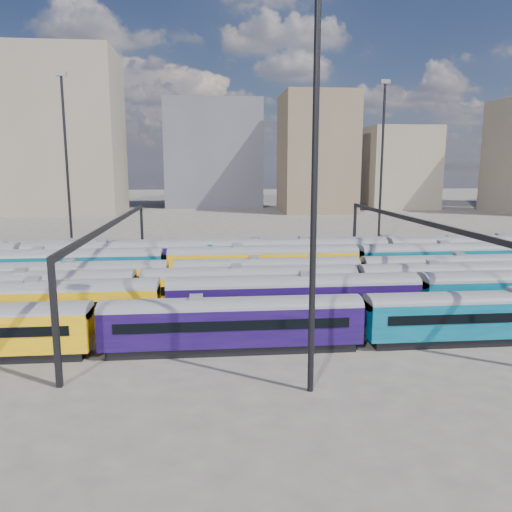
{
  "coord_description": "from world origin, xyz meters",
  "views": [
    {
      "loc": [
        -10.86,
        -49.34,
        13.11
      ],
      "look_at": [
        -5.46,
        6.97,
        3.0
      ],
      "focal_mm": 35.0,
      "sensor_mm": 36.0,
      "label": 1
    }
  ],
  "objects": [
    {
      "name": "mast_3",
      "position": [
        15.0,
        24.0,
        13.97
      ],
      "size": [
        1.4,
        0.5,
        25.6
      ],
      "color": "black",
      "rests_on": "ground"
    },
    {
      "name": "rake_5",
      "position": [
        0.2,
        10.0,
        2.82
      ],
      "size": [
        108.72,
        3.18,
        5.37
      ],
      "color": "black",
      "rests_on": "ground"
    },
    {
      "name": "rake_2",
      "position": [
        -17.24,
        -5.0,
        2.59
      ],
      "size": [
        120.1,
        2.93,
        4.93
      ],
      "color": "black",
      "rests_on": "ground"
    },
    {
      "name": "rake_0",
      "position": [
        -9.28,
        -15.0,
        2.46
      ],
      "size": [
        133.59,
        2.79,
        4.69
      ],
      "color": "black",
      "rests_on": "ground"
    },
    {
      "name": "rake_1",
      "position": [
        -3.99,
        -10.0,
        2.74
      ],
      "size": [
        148.08,
        3.09,
        5.21
      ],
      "color": "black",
      "rests_on": "ground"
    },
    {
      "name": "rake_3",
      "position": [
        -5.01,
        0.0,
        2.49
      ],
      "size": [
        135.11,
        2.82,
        4.74
      ],
      "color": "black",
      "rests_on": "ground"
    },
    {
      "name": "mast_2",
      "position": [
        -5.0,
        -22.0,
        13.97
      ],
      "size": [
        1.4,
        0.5,
        25.6
      ],
      "color": "black",
      "rests_on": "ground"
    },
    {
      "name": "gantry_2",
      "position": [
        10.0,
        0.0,
        6.79
      ],
      "size": [
        0.35,
        40.35,
        8.03
      ],
      "color": "black",
      "rests_on": "ground"
    },
    {
      "name": "rake_4",
      "position": [
        -4.85,
        5.0,
        2.79
      ],
      "size": [
        107.57,
        3.15,
        5.31
      ],
      "color": "black",
      "rests_on": "ground"
    },
    {
      "name": "gantry_1",
      "position": [
        -20.0,
        0.0,
        6.79
      ],
      "size": [
        0.35,
        40.35,
        8.03
      ],
      "color": "black",
      "rests_on": "ground"
    },
    {
      "name": "rake_6",
      "position": [
        11.67,
        15.0,
        2.45
      ],
      "size": [
        133.0,
        2.78,
        4.67
      ],
      "color": "black",
      "rests_on": "ground"
    },
    {
      "name": "ground",
      "position": [
        0.0,
        0.0,
        0.0
      ],
      "size": [
        500.0,
        500.0,
        0.0
      ],
      "primitive_type": "plane",
      "color": "#48423D",
      "rests_on": "ground"
    },
    {
      "name": "mast_1",
      "position": [
        -30.0,
        22.0,
        13.97
      ],
      "size": [
        1.4,
        0.5,
        25.6
      ],
      "color": "black",
      "rests_on": "ground"
    }
  ]
}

